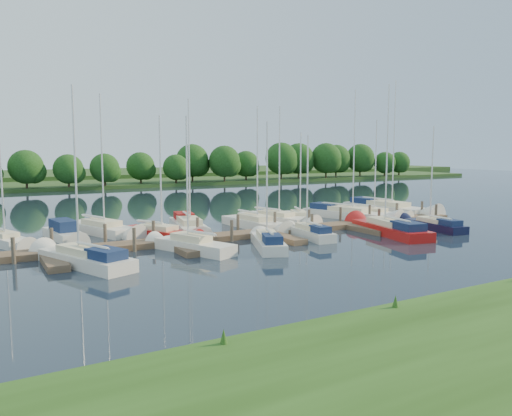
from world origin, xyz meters
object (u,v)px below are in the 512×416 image
motorboat (65,235)px  dock (270,234)px  sailboat_s_2 (268,243)px  sailboat_n_5 (256,225)px  sailboat_n_0 (4,241)px

motorboat → dock: bearing=147.4°
sailboat_s_2 → dock: bearing=79.1°
dock → sailboat_n_5: size_ratio=3.73×
sailboat_s_2 → sailboat_n_0: bearing=168.7°
dock → sailboat_n_0: size_ratio=4.55×
dock → sailboat_s_2: size_ratio=4.44×
sailboat_n_0 → sailboat_s_2: bearing=125.3°
sailboat_n_0 → motorboat: sailboat_n_0 is taller
motorboat → sailboat_s_2: sailboat_s_2 is taller
sailboat_n_5 → dock: bearing=70.3°
sailboat_n_5 → sailboat_s_2: sailboat_n_5 is taller
motorboat → sailboat_n_5: (15.12, -2.37, -0.10)m
dock → sailboat_n_5: 4.13m
sailboat_n_0 → sailboat_n_5: 19.35m
sailboat_n_0 → sailboat_s_2: (15.67, -10.23, 0.06)m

